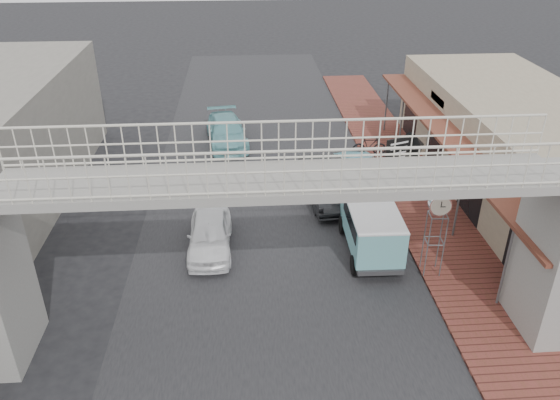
{
  "coord_description": "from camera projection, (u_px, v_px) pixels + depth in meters",
  "views": [
    {
      "loc": [
        -0.88,
        -16.06,
        11.17
      ],
      "look_at": [
        0.33,
        1.13,
        1.8
      ],
      "focal_mm": 35.0,
      "sensor_mm": 36.0,
      "label": 1
    }
  ],
  "objects": [
    {
      "name": "sidewalk",
      "position": [
        426.0,
        211.0,
        22.47
      ],
      "size": [
        3.0,
        40.0,
        0.1
      ],
      "primitive_type": "cube",
      "color": "brown",
      "rests_on": "ground"
    },
    {
      "name": "arrow_sign",
      "position": [
        415.0,
        147.0,
        21.77
      ],
      "size": [
        1.9,
        1.28,
        3.15
      ],
      "rotation": [
        0.0,
        0.0,
        0.35
      ],
      "color": "#59595B",
      "rests_on": "sidewalk"
    },
    {
      "name": "building_far_left",
      "position": [
        3.0,
        139.0,
        22.85
      ],
      "size": [
        5.0,
        14.0,
        5.0
      ],
      "primitive_type": "cube",
      "color": "gray",
      "rests_on": "ground"
    },
    {
      "name": "motorcycle_near",
      "position": [
        391.0,
        153.0,
        26.51
      ],
      "size": [
        1.67,
        0.86,
        0.84
      ],
      "primitive_type": "imported",
      "rotation": [
        0.0,
        0.0,
        1.37
      ],
      "color": "black",
      "rests_on": "sidewalk"
    },
    {
      "name": "angkot_van",
      "position": [
        372.0,
        224.0,
        19.31
      ],
      "size": [
        1.81,
        3.83,
        1.86
      ],
      "rotation": [
        0.0,
        0.0,
        -0.02
      ],
      "color": "black",
      "rests_on": "ground"
    },
    {
      "name": "white_hatchback",
      "position": [
        210.0,
        233.0,
        19.78
      ],
      "size": [
        1.55,
        3.84,
        1.31
      ],
      "primitive_type": "imported",
      "rotation": [
        0.0,
        0.0,
        0.0
      ],
      "color": "white",
      "rests_on": "ground"
    },
    {
      "name": "footbridge",
      "position": [
        281.0,
        247.0,
        14.44
      ],
      "size": [
        16.4,
        2.4,
        6.34
      ],
      "color": "gray",
      "rests_on": "ground"
    },
    {
      "name": "ground",
      "position": [
        273.0,
        260.0,
        19.46
      ],
      "size": [
        120.0,
        120.0,
        0.0
      ],
      "primitive_type": "plane",
      "color": "black",
      "rests_on": "ground"
    },
    {
      "name": "motorcycle_far",
      "position": [
        369.0,
        146.0,
        27.04
      ],
      "size": [
        1.72,
        0.57,
        1.02
      ],
      "primitive_type": "imported",
      "rotation": [
        0.0,
        0.0,
        1.51
      ],
      "color": "black",
      "rests_on": "sidewalk"
    },
    {
      "name": "angkot_curb",
      "position": [
        357.0,
        169.0,
        24.74
      ],
      "size": [
        2.36,
        4.49,
        1.2
      ],
      "primitive_type": "imported",
      "rotation": [
        0.0,
        0.0,
        3.23
      ],
      "color": "#7ECDDA",
      "rests_on": "ground"
    },
    {
      "name": "street_clock",
      "position": [
        439.0,
        209.0,
        17.51
      ],
      "size": [
        0.74,
        0.61,
        2.97
      ],
      "rotation": [
        0.0,
        0.0,
        -0.07
      ],
      "color": "#59595B",
      "rests_on": "sidewalk"
    },
    {
      "name": "dark_sedan",
      "position": [
        326.0,
        182.0,
        23.17
      ],
      "size": [
        2.02,
        4.79,
        1.54
      ],
      "primitive_type": "imported",
      "rotation": [
        0.0,
        0.0,
        0.09
      ],
      "color": "black",
      "rests_on": "ground"
    },
    {
      "name": "road_strip",
      "position": [
        273.0,
        260.0,
        19.46
      ],
      "size": [
        10.0,
        60.0,
        0.01
      ],
      "primitive_type": "cube",
      "color": "black",
      "rests_on": "ground"
    },
    {
      "name": "angkot_far",
      "position": [
        227.0,
        131.0,
        28.62
      ],
      "size": [
        2.48,
        4.84,
        1.34
      ],
      "primitive_type": "imported",
      "rotation": [
        0.0,
        0.0,
        0.13
      ],
      "color": "#66ABB2",
      "rests_on": "ground"
    },
    {
      "name": "shophouse_row",
      "position": [
        530.0,
        154.0,
        22.68
      ],
      "size": [
        7.2,
        18.0,
        4.0
      ],
      "color": "gray",
      "rests_on": "ground"
    }
  ]
}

